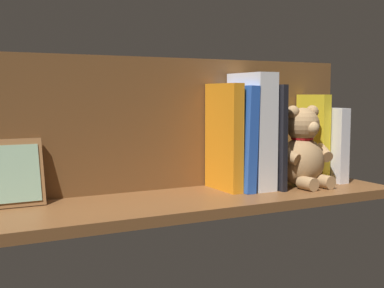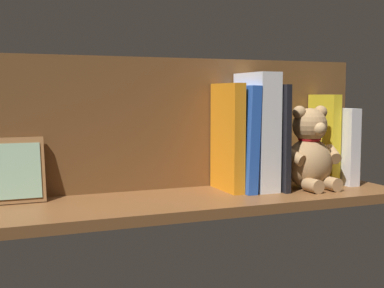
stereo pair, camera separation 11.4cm
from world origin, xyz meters
The scene contains 10 objects.
ground_plane centered at (0.00, 0.00, -1.10)cm, with size 98.21×27.55×2.20cm, color brown.
shelf_back_panel centered at (0.00, -11.52, 15.54)cm, with size 98.21×1.50×31.08cm, color brown.
book_0 centered at (-41.30, -3.27, 9.52)cm, with size 2.91×14.20×19.04cm, color silver.
book_1 centered at (-38.18, -4.92, 11.22)cm, with size 2.39×10.91×22.44cm, color yellow.
teddy_bear centered at (-29.96, 1.14, 8.73)cm, with size 16.08×12.98×19.83cm.
book_2 centered at (-21.36, -2.46, 12.37)cm, with size 1.34×15.82×24.74cm, color black.
dictionary_thick_white centered at (-17.65, -3.06, 13.77)cm, with size 5.14×14.43×27.53cm, color white.
book_3 centered at (-13.42, -3.03, 12.22)cm, with size 2.40×14.69×24.45cm, color blue.
book_4 centered at (-10.38, -3.76, 12.51)cm, with size 2.76×13.22×25.03cm, color orange.
picture_frame_leaning centered at (35.96, -7.54, 6.68)cm, with size 10.64×4.99×13.69cm.
Camera 1 is at (52.39, 100.80, 22.45)cm, focal length 48.70 mm.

